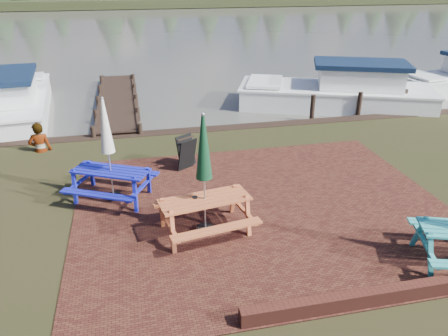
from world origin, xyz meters
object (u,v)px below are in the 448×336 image
object	(u,v)px
person	(36,123)
picnic_table_red	(205,194)
boat_jetty	(14,102)
boat_near	(339,93)
picnic_table_blue	(110,166)
chalkboard	(187,153)
jetty	(117,100)

from	to	relation	value
person	picnic_table_red	bearing A→B (deg)	123.84
boat_jetty	boat_near	bearing A→B (deg)	-12.50
picnic_table_blue	boat_jetty	bearing A→B (deg)	142.90
chalkboard	jetty	world-z (taller)	chalkboard
picnic_table_red	person	size ratio (longest dim) A/B	1.43
picnic_table_blue	chalkboard	xyz separation A→B (m)	(2.09, 1.47, -0.43)
picnic_table_red	boat_jetty	world-z (taller)	picnic_table_red
picnic_table_blue	jetty	xyz separation A→B (m)	(0.07, 8.95, -0.81)
boat_jetty	person	world-z (taller)	person
boat_near	person	bearing A→B (deg)	125.74
boat_jetty	chalkboard	bearing A→B (deg)	-54.30
person	picnic_table_blue	bearing A→B (deg)	118.67
picnic_table_blue	boat_jetty	distance (m)	9.20
picnic_table_red	boat_near	size ratio (longest dim) A/B	0.32
picnic_table_blue	person	distance (m)	4.40
boat_jetty	picnic_table_red	bearing A→B (deg)	-65.81
picnic_table_red	boat_near	xyz separation A→B (m)	(7.45, 8.77, -0.50)
picnic_table_blue	jetty	bearing A→B (deg)	116.78
boat_near	boat_jetty	bearing A→B (deg)	104.90
picnic_table_red	chalkboard	bearing A→B (deg)	78.92
picnic_table_blue	boat_jetty	xyz separation A→B (m)	(-3.98, 8.28, -0.48)
picnic_table_red	person	xyz separation A→B (m)	(-4.34, 5.76, -0.00)
jetty	boat_jetty	world-z (taller)	boat_jetty
jetty	picnic_table_red	bearing A→B (deg)	-79.93
picnic_table_red	chalkboard	xyz separation A→B (m)	(0.08, 3.49, -0.47)
jetty	boat_jetty	xyz separation A→B (m)	(-4.05, -0.67, 0.33)
chalkboard	person	world-z (taller)	person
boat_jetty	boat_near	world-z (taller)	boat_near
picnic_table_blue	picnic_table_red	bearing A→B (deg)	-17.79
jetty	boat_near	distance (m)	9.65
picnic_table_blue	chalkboard	size ratio (longest dim) A/B	2.79
person	chalkboard	bearing A→B (deg)	149.62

